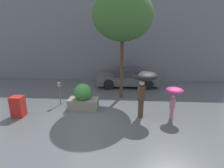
% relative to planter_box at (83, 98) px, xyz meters
% --- Properties ---
extents(ground_plane, '(40.00, 40.00, 0.00)m').
position_rel_planter_box_xyz_m(ground_plane, '(0.55, -0.93, -0.56)').
color(ground_plane, '#51565B').
extents(building_facade, '(18.00, 0.30, 6.00)m').
position_rel_planter_box_xyz_m(building_facade, '(0.55, 5.57, 2.44)').
color(building_facade, slate).
rests_on(building_facade, ground).
extents(planter_box, '(1.38, 0.84, 1.24)m').
position_rel_planter_box_xyz_m(planter_box, '(0.00, 0.00, 0.00)').
color(planter_box, gray).
rests_on(planter_box, ground).
extents(person_adult, '(1.08, 1.08, 1.97)m').
position_rel_planter_box_xyz_m(person_adult, '(2.71, -0.62, 1.03)').
color(person_adult, '#473323').
rests_on(person_adult, ground).
extents(person_child, '(0.69, 0.69, 1.35)m').
position_rel_planter_box_xyz_m(person_child, '(3.92, -0.75, 0.53)').
color(person_child, '#B76684').
rests_on(person_child, ground).
extents(parked_car_near, '(4.13, 2.10, 1.20)m').
position_rel_planter_box_xyz_m(parked_car_near, '(2.15, 3.97, 0.01)').
color(parked_car_near, '#4C5156').
rests_on(parked_car_near, ground).
extents(street_tree, '(2.99, 2.99, 5.58)m').
position_rel_planter_box_xyz_m(street_tree, '(1.76, 1.63, 3.74)').
color(street_tree, '#423323').
rests_on(street_tree, ground).
extents(parking_meter, '(0.14, 0.14, 1.15)m').
position_rel_planter_box_xyz_m(parking_meter, '(-1.27, 0.41, 0.28)').
color(parking_meter, '#595B60').
rests_on(parking_meter, ground).
extents(newspaper_box, '(0.50, 0.44, 0.90)m').
position_rel_planter_box_xyz_m(newspaper_box, '(-2.61, -0.96, -0.11)').
color(newspaper_box, '#B2231E').
rests_on(newspaper_box, ground).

